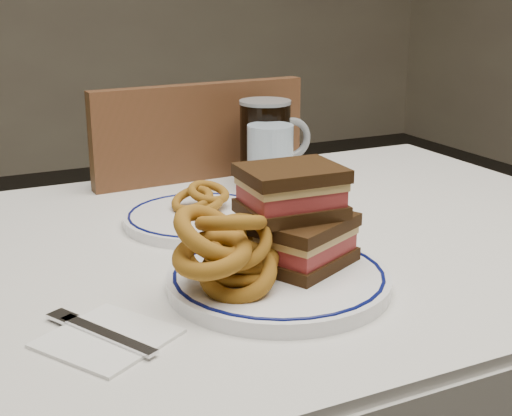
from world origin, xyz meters
name	(u,v)px	position (x,y,z in m)	size (l,w,h in m)	color
dining_table	(245,304)	(0.00, 0.00, 0.64)	(1.27, 0.87, 0.75)	silver
chair_far	(182,272)	(0.07, 0.47, 0.51)	(0.45, 0.45, 0.93)	#412C15
main_plate	(279,279)	(-0.03, -0.17, 0.76)	(0.28, 0.28, 0.02)	white
reuben_sandwich	(297,216)	(0.00, -0.15, 0.83)	(0.15, 0.14, 0.13)	black
onion_rings_main	(227,250)	(-0.11, -0.18, 0.82)	(0.15, 0.12, 0.13)	brown
ketchup_ramekin	(225,241)	(-0.07, -0.08, 0.78)	(0.05, 0.05, 0.03)	silver
beer_mug	(267,142)	(0.17, 0.26, 0.83)	(0.14, 0.10, 0.16)	black
water_glass	(270,161)	(0.14, 0.19, 0.81)	(0.08, 0.08, 0.13)	#ABC4DD
far_plate	(201,218)	(-0.03, 0.10, 0.76)	(0.24, 0.24, 0.02)	white
onion_rings_far	(201,200)	(-0.02, 0.12, 0.78)	(0.10, 0.10, 0.06)	brown
napkin_fork	(106,337)	(-0.27, -0.21, 0.75)	(0.17, 0.17, 0.01)	white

